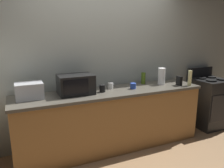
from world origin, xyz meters
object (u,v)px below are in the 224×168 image
toaster_oven (29,91)px  cordless_phone (179,81)px  bottle_olive_oil (143,78)px  microwave (76,84)px  mug_white (111,86)px  mug_blue (133,86)px  paper_towel_roll (162,76)px  stove_range (209,102)px  mug_black (102,88)px  bottle_vinegar (190,78)px

toaster_oven → cordless_phone: size_ratio=2.27×
toaster_oven → bottle_olive_oil: (1.80, 0.15, -0.01)m
microwave → bottle_olive_oil: microwave is taller
mug_white → mug_blue: mug_white is taller
microwave → cordless_phone: size_ratio=3.20×
cordless_phone → mug_white: size_ratio=1.69×
microwave → cordless_phone: microwave is taller
microwave → paper_towel_roll: bearing=0.1°
mug_white → toaster_oven: bearing=-176.9°
stove_range → paper_towel_roll: paper_towel_roll is taller
cordless_phone → mug_black: cordless_phone is taller
microwave → mug_black: bearing=-9.0°
bottle_olive_oil → bottle_vinegar: bottle_vinegar is taller
toaster_oven → mug_white: size_ratio=3.82×
bottle_olive_oil → mug_black: size_ratio=1.80×
paper_towel_roll → mug_white: (-0.88, 0.07, -0.09)m
toaster_oven → mug_white: 1.17m
bottle_vinegar → mug_white: 1.29m
bottle_vinegar → bottle_olive_oil: bearing=144.7°
bottle_vinegar → mug_white: bearing=164.4°
toaster_oven → mug_blue: (1.48, -0.08, -0.06)m
toaster_oven → bottle_vinegar: 2.42m
stove_range → paper_towel_roll: (-1.08, 0.05, 0.57)m
bottle_olive_oil → mug_white: size_ratio=2.11×
microwave → mug_white: (0.56, 0.08, -0.09)m
toaster_oven → mug_black: toaster_oven is taller
bottle_olive_oil → mug_blue: bottle_olive_oil is taller
stove_range → bottle_vinegar: size_ratio=4.36×
mug_white → mug_black: bearing=-144.4°
bottle_vinegar → cordless_phone: bearing=148.9°
toaster_oven → mug_blue: toaster_oven is taller
stove_range → paper_towel_roll: 1.23m
mug_black → mug_blue: 0.50m
stove_range → bottle_vinegar: bottle_vinegar is taller
microwave → cordless_phone: 1.67m
microwave → mug_white: bearing=7.7°
stove_range → cordless_phone: stove_range is taller
stove_range → mug_black: bearing=-179.7°
paper_towel_roll → bottle_vinegar: bearing=-37.7°
bottle_vinegar → microwave: bearing=171.5°
bottle_olive_oil → mug_white: bottle_olive_oil is taller
stove_range → bottle_olive_oil: bearing=171.2°
cordless_phone → mug_white: (-1.10, 0.26, -0.03)m
microwave → mug_blue: bearing=-4.6°
stove_range → mug_white: stove_range is taller
stove_range → bottle_vinegar: bearing=-163.2°
bottle_olive_oil → cordless_phone: bearing=-36.5°
toaster_oven → bottle_olive_oil: bearing=4.6°
toaster_oven → mug_black: (0.98, -0.07, -0.05)m
mug_blue → mug_black: bearing=178.7°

